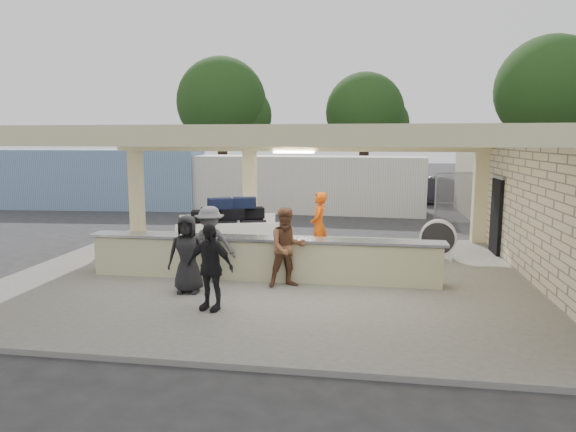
% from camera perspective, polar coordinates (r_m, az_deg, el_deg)
% --- Properties ---
extents(ground, '(120.00, 120.00, 0.00)m').
position_cam_1_polar(ground, '(12.45, -2.39, -6.83)').
color(ground, '#272729').
rests_on(ground, ground).
extents(pavilion, '(12.01, 10.00, 3.55)m').
position_cam_1_polar(pavilion, '(12.76, -0.91, -0.24)').
color(pavilion, '#63615C').
rests_on(pavilion, ground).
extents(baggage_counter, '(8.20, 0.58, 0.98)m').
position_cam_1_polar(baggage_counter, '(11.83, -2.89, -4.72)').
color(baggage_counter, '#BEBD8E').
rests_on(baggage_counter, pavilion).
extents(luggage_cart, '(3.13, 2.43, 1.61)m').
position_cam_1_polar(luggage_cart, '(14.14, -6.91, -1.01)').
color(luggage_cart, white).
rests_on(luggage_cart, pavilion).
extents(drum_fan, '(1.00, 0.53, 1.07)m').
position_cam_1_polar(drum_fan, '(14.31, 16.35, -2.37)').
color(drum_fan, white).
rests_on(drum_fan, pavilion).
extents(baggage_handler, '(0.37, 0.66, 1.81)m').
position_cam_1_polar(baggage_handler, '(13.70, 3.45, -1.10)').
color(baggage_handler, '#E9520C').
rests_on(baggage_handler, pavilion).
extents(passenger_a, '(0.92, 0.69, 1.74)m').
position_cam_1_polar(passenger_a, '(11.14, -0.08, -3.52)').
color(passenger_a, brown).
rests_on(passenger_a, pavilion).
extents(passenger_b, '(1.03, 0.58, 1.65)m').
position_cam_1_polar(passenger_b, '(9.78, -8.67, -5.60)').
color(passenger_b, black).
rests_on(passenger_b, pavilion).
extents(passenger_c, '(1.19, 0.78, 1.74)m').
position_cam_1_polar(passenger_c, '(11.54, -8.67, -3.20)').
color(passenger_c, '#4D4D52').
rests_on(passenger_c, pavilion).
extents(passenger_d, '(0.84, 0.43, 1.64)m').
position_cam_1_polar(passenger_d, '(10.94, -11.11, -4.17)').
color(passenger_d, black).
rests_on(passenger_d, pavilion).
extents(car_white_a, '(5.18, 3.53, 1.35)m').
position_cam_1_polar(car_white_a, '(26.20, 24.58, 2.05)').
color(car_white_a, silver).
rests_on(car_white_a, ground).
extents(car_dark, '(4.42, 2.36, 1.40)m').
position_cam_1_polar(car_dark, '(27.09, 17.37, 2.68)').
color(car_dark, black).
rests_on(car_dark, ground).
extents(container_white, '(11.76, 3.00, 2.52)m').
position_cam_1_polar(container_white, '(23.48, 0.73, 3.60)').
color(container_white, silver).
rests_on(container_white, ground).
extents(container_blue, '(10.89, 3.39, 2.79)m').
position_cam_1_polar(container_blue, '(26.58, -21.19, 3.89)').
color(container_blue, '#7A95C4').
rests_on(container_blue, ground).
extents(tree_left, '(6.60, 6.30, 9.00)m').
position_cam_1_polar(tree_left, '(37.37, -6.84, 12.04)').
color(tree_left, '#382619').
rests_on(tree_left, ground).
extents(tree_mid, '(6.00, 5.60, 8.00)m').
position_cam_1_polar(tree_mid, '(37.96, 9.02, 11.00)').
color(tree_mid, '#382619').
rests_on(tree_mid, ground).
extents(tree_right, '(7.20, 7.00, 10.00)m').
position_cam_1_polar(tree_right, '(38.91, 27.43, 11.94)').
color(tree_right, '#382619').
rests_on(tree_right, ground).
extents(adjacent_building, '(6.00, 8.00, 3.20)m').
position_cam_1_polar(adjacent_building, '(22.96, 27.05, 3.39)').
color(adjacent_building, beige).
rests_on(adjacent_building, ground).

